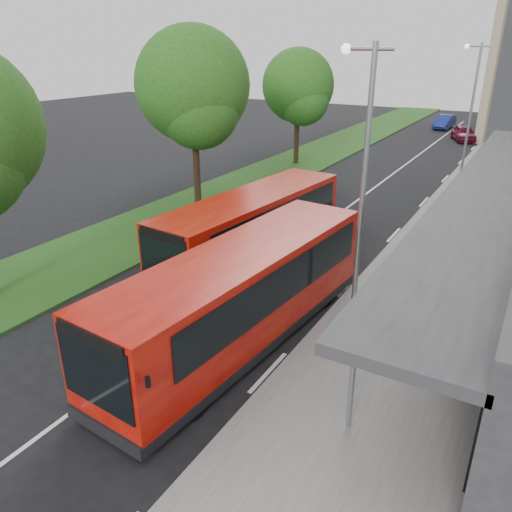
{
  "coord_description": "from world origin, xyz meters",
  "views": [
    {
      "loc": [
        8.52,
        -11.71,
        8.07
      ],
      "look_at": [
        0.82,
        1.65,
        1.5
      ],
      "focal_mm": 35.0,
      "sensor_mm": 36.0,
      "label": 1
    }
  ],
  "objects": [
    {
      "name": "lamp_post_far",
      "position": [
        4.12,
        22.0,
        4.72
      ],
      "size": [
        1.44,
        0.28,
        8.0
      ],
      "color": "gray",
      "rests_on": "pavement"
    },
    {
      "name": "car_near",
      "position": [
        1.94,
        37.14,
        0.69
      ],
      "size": [
        2.99,
        4.36,
        1.38
      ],
      "primitive_type": "imported",
      "rotation": [
        0.0,
        0.0,
        0.37
      ],
      "color": "#5C0D1F",
      "rests_on": "ground"
    },
    {
      "name": "ground",
      "position": [
        0.0,
        0.0,
        0.0
      ],
      "size": [
        120.0,
        120.0,
        0.0
      ],
      "primitive_type": "plane",
      "color": "black",
      "rests_on": "ground"
    },
    {
      "name": "car_far",
      "position": [
        -0.96,
        43.68,
        0.68
      ],
      "size": [
        1.7,
        4.21,
        1.36
      ],
      "primitive_type": "imported",
      "rotation": [
        0.0,
        0.0,
        -0.07
      ],
      "color": "navy",
      "rests_on": "ground"
    },
    {
      "name": "grass_verge",
      "position": [
        -7.0,
        20.0,
        0.05
      ],
      "size": [
        5.0,
        80.0,
        0.1
      ],
      "primitive_type": "cube",
      "color": "#194315",
      "rests_on": "ground"
    },
    {
      "name": "bus_main",
      "position": [
        1.89,
        -1.03,
        1.48
      ],
      "size": [
        3.41,
        10.35,
        2.88
      ],
      "rotation": [
        0.0,
        0.0,
        -0.08
      ],
      "color": "red",
      "rests_on": "ground"
    },
    {
      "name": "tree_far",
      "position": [
        -7.01,
        21.05,
        5.12
      ],
      "size": [
        4.94,
        4.94,
        7.93
      ],
      "color": "#2F2013",
      "rests_on": "ground"
    },
    {
      "name": "bus_second",
      "position": [
        -0.82,
        4.2,
        1.41
      ],
      "size": [
        3.4,
        9.89,
        2.75
      ],
      "rotation": [
        0.0,
        0.0,
        -0.1
      ],
      "color": "red",
      "rests_on": "ground"
    },
    {
      "name": "lamp_post_near",
      "position": [
        4.12,
        2.0,
        4.72
      ],
      "size": [
        1.44,
        0.28,
        8.0
      ],
      "color": "gray",
      "rests_on": "pavement"
    },
    {
      "name": "tree_mid",
      "position": [
        -7.01,
        9.05,
        5.84
      ],
      "size": [
        5.63,
        5.63,
        9.04
      ],
      "color": "#2F2013",
      "rests_on": "ground"
    },
    {
      "name": "pavement",
      "position": [
        6.0,
        20.0,
        0.07
      ],
      "size": [
        5.0,
        80.0,
        0.15
      ],
      "primitive_type": "cube",
      "color": "slate",
      "rests_on": "ground"
    },
    {
      "name": "litter_bin",
      "position": [
        5.64,
        10.95,
        0.66
      ],
      "size": [
        0.64,
        0.64,
        1.02
      ],
      "primitive_type": "cylinder",
      "rotation": [
        0.0,
        0.0,
        0.14
      ],
      "color": "#331F15",
      "rests_on": "pavement"
    },
    {
      "name": "kerb_dashes",
      "position": [
        3.3,
        19.0,
        0.01
      ],
      "size": [
        0.12,
        56.0,
        0.01
      ],
      "color": "silver",
      "rests_on": "ground"
    },
    {
      "name": "bollard",
      "position": [
        5.48,
        19.08,
        0.65
      ],
      "size": [
        0.19,
        0.19,
        0.99
      ],
      "primitive_type": "cylinder",
      "rotation": [
        0.0,
        0.0,
        0.21
      ],
      "color": "yellow",
      "rests_on": "pavement"
    },
    {
      "name": "lane_centre_line",
      "position": [
        0.0,
        15.0,
        0.01
      ],
      "size": [
        0.12,
        70.0,
        0.01
      ],
      "primitive_type": "cube",
      "color": "silver",
      "rests_on": "ground"
    }
  ]
}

